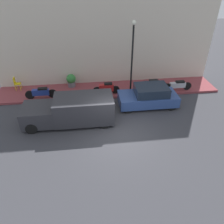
# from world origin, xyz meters

# --- Properties ---
(ground_plane) EXTENTS (60.00, 60.00, 0.00)m
(ground_plane) POSITION_xyz_m (0.00, 0.00, 0.00)
(ground_plane) COLOR #38383D
(sidewalk) EXTENTS (2.48, 16.19, 0.15)m
(sidewalk) POSITION_xyz_m (5.24, 0.00, 0.08)
(sidewalk) COLOR brown
(sidewalk) RESTS_ON ground_plane
(building_facade) EXTENTS (0.30, 16.19, 7.94)m
(building_facade) POSITION_xyz_m (6.63, 0.00, 3.97)
(building_facade) COLOR beige
(building_facade) RESTS_ON ground_plane
(parked_car) EXTENTS (1.76, 3.84, 1.42)m
(parked_car) POSITION_xyz_m (2.84, -2.43, 0.68)
(parked_car) COLOR #2D4784
(parked_car) RESTS_ON ground_plane
(delivery_van) EXTENTS (1.89, 5.23, 1.64)m
(delivery_van) POSITION_xyz_m (1.53, 2.61, 0.84)
(delivery_van) COLOR #2D2D33
(delivery_van) RESTS_ON ground_plane
(scooter_silver) EXTENTS (0.30, 2.14, 0.75)m
(scooter_silver) POSITION_xyz_m (4.37, -5.04, 0.57)
(scooter_silver) COLOR #B7B7BF
(scooter_silver) RESTS_ON sidewalk
(motorcycle_red) EXTENTS (0.30, 1.92, 0.86)m
(motorcycle_red) POSITION_xyz_m (4.47, 0.20, 0.61)
(motorcycle_red) COLOR #B21E1E
(motorcycle_red) RESTS_ON sidewalk
(motorcycle_black) EXTENTS (0.30, 2.16, 0.77)m
(motorcycle_black) POSITION_xyz_m (4.77, -3.17, 0.58)
(motorcycle_black) COLOR black
(motorcycle_black) RESTS_ON sidewalk
(motorcycle_blue) EXTENTS (0.30, 2.14, 0.79)m
(motorcycle_blue) POSITION_xyz_m (4.40, 4.73, 0.59)
(motorcycle_blue) COLOR navy
(motorcycle_blue) RESTS_ON sidewalk
(streetlamp) EXTENTS (0.29, 0.29, 4.99)m
(streetlamp) POSITION_xyz_m (4.36, -1.52, 3.20)
(streetlamp) COLOR black
(streetlamp) RESTS_ON sidewalk
(potted_plant) EXTENTS (0.70, 0.70, 0.98)m
(potted_plant) POSITION_xyz_m (5.97, 2.72, 0.67)
(potted_plant) COLOR slate
(potted_plant) RESTS_ON sidewalk
(cafe_chair) EXTENTS (0.40, 0.40, 0.99)m
(cafe_chair) POSITION_xyz_m (5.90, 6.71, 0.71)
(cafe_chair) COLOR yellow
(cafe_chair) RESTS_ON sidewalk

